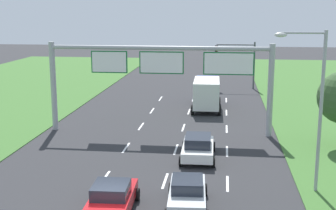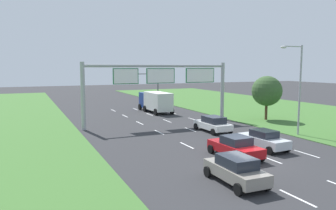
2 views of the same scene
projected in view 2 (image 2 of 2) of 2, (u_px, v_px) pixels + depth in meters
name	position (u px, v px, depth m)	size (l,w,h in m)	color
ground_plane	(250.00, 162.00, 22.40)	(200.00, 200.00, 0.00)	#2D2D30
lane_dashes_inner_left	(187.00, 145.00, 27.14)	(0.14, 50.40, 0.01)	white
lane_dashes_inner_right	(222.00, 141.00, 28.55)	(0.14, 50.40, 0.01)	white
lane_dashes_slip	(255.00, 138.00, 29.96)	(0.14, 50.40, 0.01)	white
car_near_red	(263.00, 139.00, 25.91)	(2.21, 4.38, 1.53)	silver
car_lead_silver	(236.00, 169.00, 18.20)	(2.05, 4.19, 1.57)	gray
car_mid_lane	(213.00, 124.00, 32.92)	(2.29, 4.41, 1.56)	white
car_far_ahead	(235.00, 147.00, 23.49)	(2.30, 4.49, 1.56)	red
box_truck	(155.00, 101.00, 46.94)	(2.80, 7.51, 2.92)	navy
sign_gantry	(162.00, 80.00, 36.71)	(17.24, 0.44, 7.00)	#9EA0A5
traffic_light_mast	(148.00, 82.00, 58.57)	(4.76, 0.49, 5.60)	#47494F
street_lamp	(297.00, 82.00, 30.56)	(2.61, 0.32, 8.50)	#9EA0A5
roadside_tree_mid	(267.00, 91.00, 39.70)	(3.64, 3.64, 5.40)	#513823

